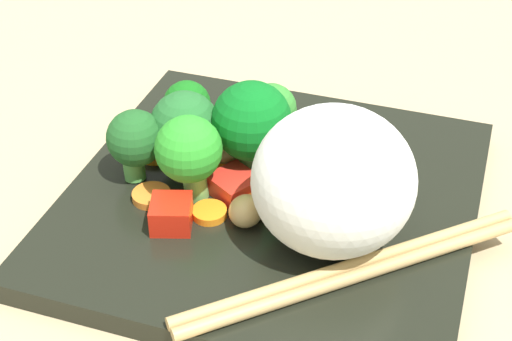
# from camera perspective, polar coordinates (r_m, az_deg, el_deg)

# --- Properties ---
(ground_plane) EXTENTS (1.10, 1.10, 0.02)m
(ground_plane) POSITION_cam_1_polar(r_m,az_deg,el_deg) (0.54, 1.12, -3.79)
(ground_plane) COLOR tan
(square_plate) EXTENTS (0.28, 0.28, 0.02)m
(square_plate) POSITION_cam_1_polar(r_m,az_deg,el_deg) (0.53, 1.14, -2.33)
(square_plate) COLOR black
(square_plate) RESTS_ON ground_plane
(rice_mound) EXTENTS (0.12, 0.11, 0.09)m
(rice_mound) POSITION_cam_1_polar(r_m,az_deg,el_deg) (0.46, 5.63, -0.78)
(rice_mound) COLOR white
(rice_mound) RESTS_ON square_plate
(broccoli_floret_0) EXTENTS (0.05, 0.05, 0.07)m
(broccoli_floret_0) POSITION_cam_1_polar(r_m,az_deg,el_deg) (0.52, -0.32, 3.50)
(broccoli_floret_0) COLOR #81B55D
(broccoli_floret_0) RESTS_ON square_plate
(broccoli_floret_1) EXTENTS (0.04, 0.04, 0.05)m
(broccoli_floret_1) POSITION_cam_1_polar(r_m,az_deg,el_deg) (0.55, 1.11, 4.43)
(broccoli_floret_1) COLOR #69AF48
(broccoli_floret_1) RESTS_ON square_plate
(broccoli_floret_2) EXTENTS (0.03, 0.03, 0.05)m
(broccoli_floret_2) POSITION_cam_1_polar(r_m,az_deg,el_deg) (0.56, -5.04, 4.60)
(broccoli_floret_2) COLOR #5C9349
(broccoli_floret_2) RESTS_ON square_plate
(broccoli_floret_3) EXTENTS (0.04, 0.04, 0.05)m
(broccoli_floret_3) POSITION_cam_1_polar(r_m,az_deg,el_deg) (0.53, -8.75, 2.20)
(broccoli_floret_3) COLOR #519B42
(broccoli_floret_3) RESTS_ON square_plate
(broccoli_floret_4) EXTENTS (0.04, 0.04, 0.06)m
(broccoli_floret_4) POSITION_cam_1_polar(r_m,az_deg,el_deg) (0.50, -4.88, 1.39)
(broccoli_floret_4) COLOR #75B656
(broccoli_floret_4) RESTS_ON square_plate
(broccoli_floret_5) EXTENTS (0.05, 0.05, 0.06)m
(broccoli_floret_5) POSITION_cam_1_polar(r_m,az_deg,el_deg) (0.53, -5.17, 3.13)
(broccoli_floret_5) COLOR #73B755
(broccoli_floret_5) RESTS_ON square_plate
(carrot_slice_0) EXTENTS (0.04, 0.04, 0.01)m
(carrot_slice_0) POSITION_cam_1_polar(r_m,az_deg,el_deg) (0.51, 1.01, -2.18)
(carrot_slice_0) COLOR orange
(carrot_slice_0) RESTS_ON square_plate
(carrot_slice_1) EXTENTS (0.02, 0.02, 0.01)m
(carrot_slice_1) POSITION_cam_1_polar(r_m,az_deg,el_deg) (0.57, -1.57, 2.37)
(carrot_slice_1) COLOR orange
(carrot_slice_1) RESTS_ON square_plate
(carrot_slice_2) EXTENTS (0.03, 0.03, 0.01)m
(carrot_slice_2) POSITION_cam_1_polar(r_m,az_deg,el_deg) (0.54, -2.92, -0.12)
(carrot_slice_2) COLOR orange
(carrot_slice_2) RESTS_ON square_plate
(carrot_slice_3) EXTENTS (0.04, 0.04, 0.01)m
(carrot_slice_3) POSITION_cam_1_polar(r_m,az_deg,el_deg) (0.56, -7.19, 1.42)
(carrot_slice_3) COLOR orange
(carrot_slice_3) RESTS_ON square_plate
(carrot_slice_4) EXTENTS (0.04, 0.04, 0.01)m
(carrot_slice_4) POSITION_cam_1_polar(r_m,az_deg,el_deg) (0.52, -7.58, -1.83)
(carrot_slice_4) COLOR orange
(carrot_slice_4) RESTS_ON square_plate
(carrot_slice_5) EXTENTS (0.03, 0.03, 0.01)m
(carrot_slice_5) POSITION_cam_1_polar(r_m,az_deg,el_deg) (0.51, -3.39, -3.06)
(carrot_slice_5) COLOR orange
(carrot_slice_5) RESTS_ON square_plate
(pepper_chunk_0) EXTENTS (0.03, 0.03, 0.02)m
(pepper_chunk_0) POSITION_cam_1_polar(r_m,az_deg,el_deg) (0.50, -6.15, -3.15)
(pepper_chunk_0) COLOR red
(pepper_chunk_0) RESTS_ON square_plate
(pepper_chunk_1) EXTENTS (0.04, 0.04, 0.01)m
(pepper_chunk_1) POSITION_cam_1_polar(r_m,az_deg,el_deg) (0.52, -1.62, -1.05)
(pepper_chunk_1) COLOR red
(pepper_chunk_1) RESTS_ON square_plate
(chicken_piece_0) EXTENTS (0.03, 0.03, 0.02)m
(chicken_piece_0) POSITION_cam_1_polar(r_m,az_deg,el_deg) (0.49, -0.75, -2.95)
(chicken_piece_0) COLOR tan
(chicken_piece_0) RESTS_ON square_plate
(chicken_piece_2) EXTENTS (0.04, 0.04, 0.02)m
(chicken_piece_2) POSITION_cam_1_polar(r_m,az_deg,el_deg) (0.55, 1.72, 1.63)
(chicken_piece_2) COLOR tan
(chicken_piece_2) RESTS_ON square_plate
(chicken_piece_3) EXTENTS (0.04, 0.04, 0.02)m
(chicken_piece_3) POSITION_cam_1_polar(r_m,az_deg,el_deg) (0.53, 1.62, 0.29)
(chicken_piece_3) COLOR tan
(chicken_piece_3) RESTS_ON square_plate
(chicken_piece_4) EXTENTS (0.04, 0.04, 0.02)m
(chicken_piece_4) POSITION_cam_1_polar(r_m,az_deg,el_deg) (0.55, -2.15, 1.81)
(chicken_piece_4) COLOR tan
(chicken_piece_4) RESTS_ON square_plate
(chopstick_pair) EXTENTS (0.17, 0.17, 0.01)m
(chopstick_pair) POSITION_cam_1_polar(r_m,az_deg,el_deg) (0.47, 7.15, -7.21)
(chopstick_pair) COLOR tan
(chopstick_pair) RESTS_ON square_plate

